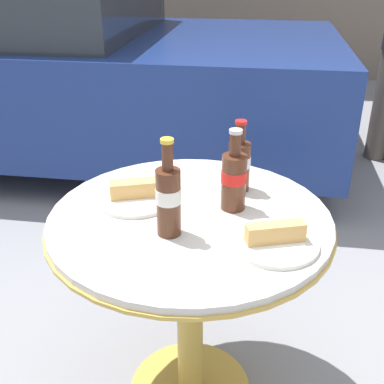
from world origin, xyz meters
name	(u,v)px	position (x,y,z in m)	size (l,w,h in m)	color
bistro_table	(190,260)	(0.00, 0.00, 0.54)	(0.79, 0.79, 0.69)	gold
cola_bottle_left	(168,198)	(-0.04, -0.10, 0.79)	(0.06, 0.06, 0.26)	#4C2819
cola_bottle_right	(239,163)	(0.12, 0.18, 0.77)	(0.07, 0.07, 0.22)	#4C2819
cola_bottle_center	(234,178)	(0.11, 0.06, 0.78)	(0.07, 0.07, 0.23)	#4C2819
lunch_plate_near	(135,195)	(-0.17, 0.06, 0.71)	(0.23, 0.23, 0.06)	silver
lunch_plate_far	(275,240)	(0.23, -0.12, 0.70)	(0.22, 0.22, 0.06)	silver
parked_car	(27,66)	(-1.46, 2.01, 0.62)	(4.12, 1.73, 1.27)	navy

